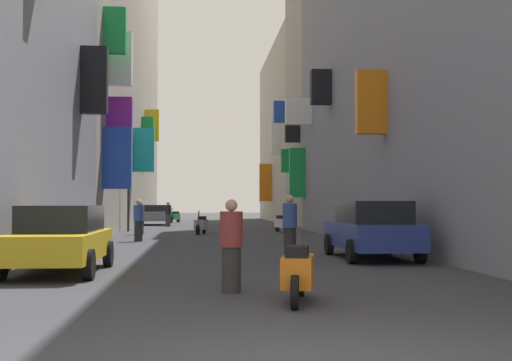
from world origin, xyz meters
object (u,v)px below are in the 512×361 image
object	(u,v)px
parked_car_yellow	(60,238)
pedestrian_mid_street	(168,214)
pedestrian_far_away	(231,246)
pedestrian_crossing	(139,221)
scooter_green	(175,217)
parked_car_blue	(372,229)
pedestrian_near_right	(290,227)
scooter_white	(282,223)
scooter_orange	(298,271)
parked_car_grey	(155,214)
traffic_light_near_corner	(129,171)
scooter_silver	(201,224)
pedestrian_near_left	(140,218)

from	to	relation	value
parked_car_yellow	pedestrian_mid_street	xyz separation A→B (m)	(0.94, 28.61, 0.03)
pedestrian_mid_street	pedestrian_far_away	distance (m)	32.08
pedestrian_crossing	scooter_green	bearing A→B (deg)	88.98
parked_car_blue	pedestrian_far_away	size ratio (longest dim) A/B	2.85
pedestrian_near_right	pedestrian_far_away	distance (m)	6.80
scooter_white	pedestrian_crossing	world-z (taller)	pedestrian_crossing
scooter_orange	pedestrian_near_right	size ratio (longest dim) A/B	1.09
parked_car_grey	traffic_light_near_corner	bearing A→B (deg)	-93.41
scooter_orange	pedestrian_far_away	xyz separation A→B (m)	(-0.93, 1.28, 0.30)
scooter_green	parked_car_grey	bearing A→B (deg)	-103.19
parked_car_blue	traffic_light_near_corner	world-z (taller)	traffic_light_near_corner
pedestrian_crossing	pedestrian_far_away	xyz separation A→B (m)	(2.87, -15.14, -0.05)
scooter_green	scooter_white	distance (m)	18.68
parked_car_blue	scooter_white	world-z (taller)	parked_car_blue
scooter_white	pedestrian_near_right	world-z (taller)	pedestrian_near_right
pedestrian_crossing	parked_car_grey	bearing A→B (deg)	92.05
parked_car_grey	scooter_silver	xyz separation A→B (m)	(3.15, -14.49, -0.27)
parked_car_grey	scooter_green	world-z (taller)	parked_car_grey
pedestrian_near_right	pedestrian_near_left	bearing A→B (deg)	109.64
parked_car_blue	pedestrian_near_right	distance (m)	2.16
parked_car_yellow	pedestrian_mid_street	world-z (taller)	pedestrian_mid_street
parked_car_grey	scooter_white	distance (m)	14.55
scooter_white	pedestrian_crossing	bearing A→B (deg)	-129.68
parked_car_grey	scooter_white	size ratio (longest dim) A/B	2.17
pedestrian_far_away	parked_car_blue	bearing A→B (deg)	57.74
parked_car_yellow	scooter_silver	size ratio (longest dim) A/B	2.13
parked_car_yellow	traffic_light_near_corner	bearing A→B (deg)	92.15
scooter_orange	parked_car_grey	bearing A→B (deg)	97.00
parked_car_blue	pedestrian_crossing	world-z (taller)	pedestrian_crossing
parked_car_yellow	pedestrian_far_away	distance (m)	4.82
pedestrian_near_left	traffic_light_near_corner	size ratio (longest dim) A/B	0.33
pedestrian_near_left	scooter_white	bearing A→B (deg)	16.07
parked_car_yellow	pedestrian_crossing	xyz separation A→B (m)	(0.58, 11.77, 0.06)
parked_car_grey	pedestrian_near_left	size ratio (longest dim) A/B	2.71
parked_car_blue	scooter_silver	xyz separation A→B (m)	(-4.46, 14.79, -0.33)
scooter_silver	traffic_light_near_corner	world-z (taller)	traffic_light_near_corner
pedestrian_crossing	pedestrian_near_right	distance (m)	9.81
traffic_light_near_corner	pedestrian_crossing	bearing A→B (deg)	-81.78
scooter_green	scooter_silver	distance (m)	19.65
parked_car_yellow	pedestrian_near_left	xyz separation A→B (m)	(0.15, 17.64, 0.03)
parked_car_yellow	pedestrian_mid_street	size ratio (longest dim) A/B	2.65
traffic_light_near_corner	pedestrian_mid_street	bearing A→B (deg)	76.56
scooter_green	pedestrian_near_right	bearing A→B (deg)	-82.87
parked_car_grey	scooter_green	size ratio (longest dim) A/B	2.45
parked_car_yellow	pedestrian_far_away	bearing A→B (deg)	-44.30
parked_car_yellow	pedestrian_crossing	size ratio (longest dim) A/B	2.57
scooter_orange	scooter_green	world-z (taller)	same
parked_car_blue	scooter_white	distance (m)	16.68
scooter_white	pedestrian_crossing	distance (m)	10.24
scooter_green	traffic_light_near_corner	xyz separation A→B (m)	(-1.84, -15.97, 2.69)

